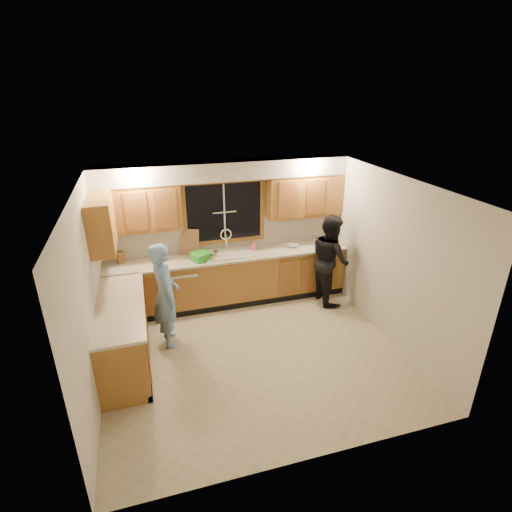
{
  "coord_description": "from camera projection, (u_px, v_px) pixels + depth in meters",
  "views": [
    {
      "loc": [
        -1.34,
        -4.63,
        3.65
      ],
      "look_at": [
        0.21,
        0.65,
        1.26
      ],
      "focal_mm": 28.0,
      "sensor_mm": 36.0,
      "label": 1
    }
  ],
  "objects": [
    {
      "name": "base_cabinets_left",
      "position": [
        124.0,
        335.0,
        5.54
      ],
      "size": [
        0.6,
        1.9,
        0.88
      ],
      "primitive_type": "cube",
      "color": "#A87130",
      "rests_on": "ground"
    },
    {
      "name": "ceiling",
      "position": [
        255.0,
        185.0,
        4.88
      ],
      "size": [
        4.2,
        4.2,
        0.0
      ],
      "primitive_type": "plane",
      "rotation": [
        3.14,
        0.0,
        0.0
      ],
      "color": "silver"
    },
    {
      "name": "stove",
      "position": [
        123.0,
        359.0,
        5.04
      ],
      "size": [
        0.58,
        0.75,
        0.9
      ],
      "primitive_type": "cube",
      "color": "white",
      "rests_on": "floor"
    },
    {
      "name": "cutting_board",
      "position": [
        189.0,
        242.0,
        6.86
      ],
      "size": [
        0.35,
        0.24,
        0.44
      ],
      "primitive_type": "cube",
      "rotation": [
        -0.21,
        0.0,
        -0.42
      ],
      "color": "tan",
      "rests_on": "countertop_back"
    },
    {
      "name": "wall_right",
      "position": [
        390.0,
        259.0,
        5.92
      ],
      "size": [
        0.0,
        3.8,
        3.8
      ],
      "primitive_type": "plane",
      "rotation": [
        1.57,
        0.0,
        -1.57
      ],
      "color": "beige",
      "rests_on": "ground"
    },
    {
      "name": "sink",
      "position": [
        229.0,
        257.0,
        6.94
      ],
      "size": [
        0.86,
        0.52,
        0.57
      ],
      "color": "silver",
      "rests_on": "countertop_back"
    },
    {
      "name": "upper_cabinets_right",
      "position": [
        305.0,
        195.0,
        7.04
      ],
      "size": [
        1.35,
        0.33,
        0.75
      ],
      "primitive_type": "cube",
      "color": "#A87130",
      "rests_on": "wall_back"
    },
    {
      "name": "wall_back",
      "position": [
        225.0,
        231.0,
        7.05
      ],
      "size": [
        4.2,
        0.0,
        4.2
      ],
      "primitive_type": "plane",
      "rotation": [
        1.57,
        0.0,
        0.0
      ],
      "color": "beige",
      "rests_on": "ground"
    },
    {
      "name": "can_left",
      "position": [
        212.0,
        258.0,
        6.61
      ],
      "size": [
        0.08,
        0.08,
        0.13
      ],
      "primitive_type": "cylinder",
      "rotation": [
        0.0,
        0.0,
        0.13
      ],
      "color": "#BDB291",
      "rests_on": "countertop_back"
    },
    {
      "name": "knife_block",
      "position": [
        120.0,
        257.0,
        6.56
      ],
      "size": [
        0.13,
        0.12,
        0.2
      ],
      "primitive_type": "cube",
      "rotation": [
        0.0,
        0.0,
        0.41
      ],
      "color": "#9C602B",
      "rests_on": "countertop_back"
    },
    {
      "name": "soffit",
      "position": [
        225.0,
        170.0,
        6.46
      ],
      "size": [
        4.2,
        0.35,
        0.3
      ],
      "primitive_type": "cube",
      "color": "silver",
      "rests_on": "wall_back"
    },
    {
      "name": "can_right",
      "position": [
        216.0,
        254.0,
        6.75
      ],
      "size": [
        0.09,
        0.09,
        0.13
      ],
      "primitive_type": "cylinder",
      "rotation": [
        0.0,
        0.0,
        -0.37
      ],
      "color": "#BDB291",
      "rests_on": "countertop_back"
    },
    {
      "name": "soap_bottle",
      "position": [
        253.0,
        245.0,
        7.07
      ],
      "size": [
        0.11,
        0.11,
        0.19
      ],
      "primitive_type": "imported",
      "rotation": [
        0.0,
        0.0,
        -0.34
      ],
      "color": "#FF6186",
      "rests_on": "countertop_back"
    },
    {
      "name": "countertop_back",
      "position": [
        229.0,
        256.0,
        6.91
      ],
      "size": [
        4.2,
        0.63,
        0.04
      ],
      "primitive_type": "cube",
      "color": "beige",
      "rests_on": "base_cabinets_back"
    },
    {
      "name": "woman",
      "position": [
        330.0,
        259.0,
        7.02
      ],
      "size": [
        0.62,
        0.79,
        1.61
      ],
      "primitive_type": "imported",
      "rotation": [
        0.0,
        0.0,
        1.56
      ],
      "color": "black",
      "rests_on": "floor"
    },
    {
      "name": "upper_cabinets_left",
      "position": [
        138.0,
        209.0,
        6.31
      ],
      "size": [
        1.35,
        0.33,
        0.75
      ],
      "primitive_type": "cube",
      "color": "#A87130",
      "rests_on": "wall_back"
    },
    {
      "name": "bowl",
      "position": [
        292.0,
        245.0,
        7.23
      ],
      "size": [
        0.25,
        0.25,
        0.05
      ],
      "primitive_type": "imported",
      "rotation": [
        0.0,
        0.0,
        0.19
      ],
      "color": "silver",
      "rests_on": "countertop_back"
    },
    {
      "name": "man",
      "position": [
        165.0,
        295.0,
        5.81
      ],
      "size": [
        0.45,
        0.63,
        1.62
      ],
      "primitive_type": "imported",
      "rotation": [
        0.0,
        0.0,
        1.69
      ],
      "color": "#6E99D1",
      "rests_on": "floor"
    },
    {
      "name": "dishwasher",
      "position": [
        182.0,
        287.0,
        6.89
      ],
      "size": [
        0.6,
        0.56,
        0.82
      ],
      "primitive_type": "cube",
      "color": "white",
      "rests_on": "floor"
    },
    {
      "name": "window_frame",
      "position": [
        224.0,
        212.0,
        6.9
      ],
      "size": [
        1.44,
        0.03,
        1.14
      ],
      "color": "black",
      "rests_on": "wall_back"
    },
    {
      "name": "floor",
      "position": [
        255.0,
        353.0,
        5.88
      ],
      "size": [
        4.2,
        4.2,
        0.0
      ],
      "primitive_type": "plane",
      "color": "#B3A889",
      "rests_on": "ground"
    },
    {
      "name": "upper_cabinets_return",
      "position": [
        101.0,
        224.0,
        5.63
      ],
      "size": [
        0.33,
        0.9,
        0.75
      ],
      "primitive_type": "cube",
      "color": "#A87130",
      "rests_on": "wall_left"
    },
    {
      "name": "base_cabinets_back",
      "position": [
        230.0,
        279.0,
        7.11
      ],
      "size": [
        4.2,
        0.6,
        0.88
      ],
      "primitive_type": "cube",
      "color": "#A87130",
      "rests_on": "ground"
    },
    {
      "name": "wall_left",
      "position": [
        89.0,
        299.0,
        4.83
      ],
      "size": [
        0.0,
        3.8,
        3.8
      ],
      "primitive_type": "plane",
      "rotation": [
        1.57,
        0.0,
        1.57
      ],
      "color": "beige",
      "rests_on": "ground"
    },
    {
      "name": "countertop_left",
      "position": [
        120.0,
        306.0,
        5.36
      ],
      "size": [
        0.63,
        1.9,
        0.04
      ],
      "primitive_type": "cube",
      "color": "beige",
      "rests_on": "base_cabinets_left"
    },
    {
      "name": "dish_crate",
      "position": [
        201.0,
        256.0,
        6.67
      ],
      "size": [
        0.36,
        0.35,
        0.13
      ],
      "primitive_type": "cube",
      "rotation": [
        0.0,
        0.0,
        0.4
      ],
      "color": "green",
      "rests_on": "countertop_back"
    }
  ]
}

